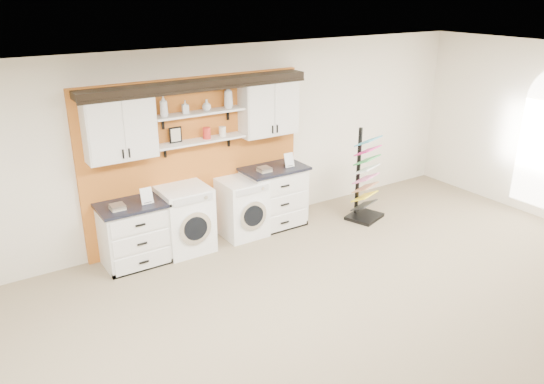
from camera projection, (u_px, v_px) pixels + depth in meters
ceiling at (411, 93)px, 4.03m from camera, size 10.00×10.00×0.00m
wall_back at (195, 146)px, 7.67m from camera, size 10.00×0.00×10.00m
accent_panel at (197, 160)px, 7.71m from camera, size 3.40×0.07×2.40m
upper_cabinet_left at (119, 127)px, 6.76m from camera, size 0.90×0.35×0.84m
upper_cabinet_right at (268, 107)px, 7.90m from camera, size 0.90×0.35×0.84m
shelf_lower at (201, 141)px, 7.46m from camera, size 1.32×0.28×0.03m
shelf_upper at (199, 113)px, 7.32m from camera, size 1.32×0.28×0.03m
crown_molding at (197, 84)px, 7.18m from camera, size 3.30×0.41×0.13m
picture_frame at (176, 135)px, 7.28m from camera, size 0.18×0.02×0.22m
canister_red at (207, 133)px, 7.48m from camera, size 0.11×0.11×0.16m
canister_cream at (222, 131)px, 7.61m from camera, size 0.10×0.10×0.14m
base_cabinet_left at (134, 234)px, 7.16m from camera, size 0.90×0.66×0.88m
base_cabinet_right at (274, 197)px, 8.29m from camera, size 0.99×0.66×0.97m
washer at (185, 219)px, 7.53m from camera, size 0.68×0.71×0.95m
dryer at (242, 207)px, 8.01m from camera, size 0.63×0.71×0.88m
sample_rack at (365, 190)px, 8.55m from camera, size 0.66×0.61×1.50m
soap_bottle_a at (164, 106)px, 7.00m from camera, size 0.14×0.14×0.29m
soap_bottle_b at (185, 107)px, 7.18m from camera, size 0.09×0.10×0.18m
soap_bottle_c at (207, 105)px, 7.34m from camera, size 0.17×0.17×0.16m
soap_bottle_d at (228, 96)px, 7.49m from camera, size 0.16×0.16×0.34m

